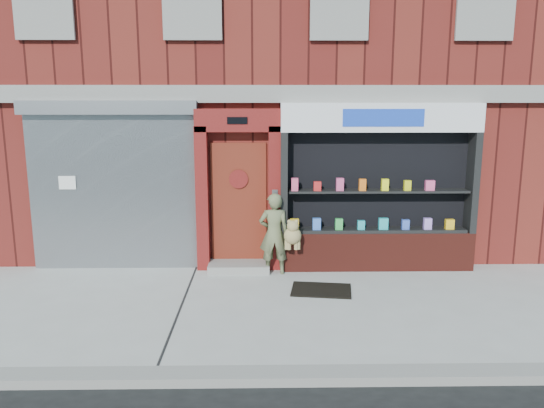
{
  "coord_description": "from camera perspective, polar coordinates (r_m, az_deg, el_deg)",
  "views": [
    {
      "loc": [
        -0.31,
        -7.51,
        3.07
      ],
      "look_at": [
        -0.16,
        1.0,
        1.37
      ],
      "focal_mm": 35.0,
      "sensor_mm": 36.0,
      "label": 1
    }
  ],
  "objects": [
    {
      "name": "doormat",
      "position": [
        8.77,
        5.32,
        -9.19
      ],
      "size": [
        1.05,
        0.8,
        0.02
      ],
      "primitive_type": "cube",
      "rotation": [
        0.0,
        0.0,
        -0.14
      ],
      "color": "black",
      "rests_on": "ground"
    },
    {
      "name": "red_door_bay",
      "position": [
        9.52,
        -3.62,
        1.49
      ],
      "size": [
        1.52,
        0.58,
        2.9
      ],
      "color": "#5F1110",
      "rests_on": "ground"
    },
    {
      "name": "pharmacy_bay",
      "position": [
        9.69,
        11.28,
        0.96
      ],
      "size": [
        3.5,
        0.41,
        3.0
      ],
      "color": "#5D1D16",
      "rests_on": "ground"
    },
    {
      "name": "curb",
      "position": [
        6.15,
        2.12,
        -18.04
      ],
      "size": [
        60.0,
        0.3,
        0.12
      ],
      "primitive_type": "cube",
      "color": "gray",
      "rests_on": "ground"
    },
    {
      "name": "ground",
      "position": [
        8.12,
        1.3,
        -10.96
      ],
      "size": [
        80.0,
        80.0,
        0.0
      ],
      "primitive_type": "plane",
      "color": "#9E9E99",
      "rests_on": "ground"
    },
    {
      "name": "shutter_bay",
      "position": [
        9.9,
        -16.76,
        2.95
      ],
      "size": [
        3.1,
        0.3,
        3.04
      ],
      "color": "gray",
      "rests_on": "ground"
    },
    {
      "name": "woman",
      "position": [
        9.33,
        0.48,
        -3.22
      ],
      "size": [
        0.74,
        0.5,
        1.46
      ],
      "color": "#616844",
      "rests_on": "ground"
    },
    {
      "name": "building",
      "position": [
        13.54,
        0.35,
        15.21
      ],
      "size": [
        12.0,
        8.16,
        8.0
      ],
      "color": "#591814",
      "rests_on": "ground"
    }
  ]
}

